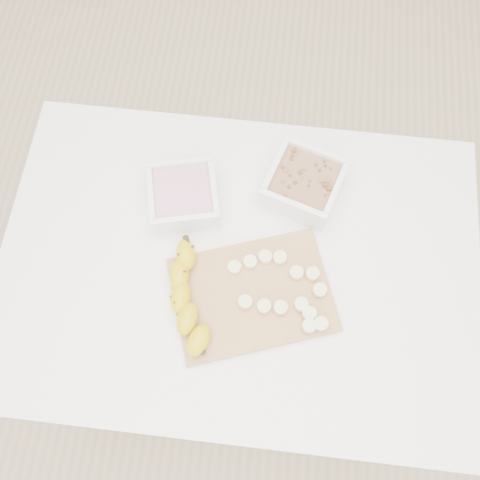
# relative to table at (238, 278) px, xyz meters

# --- Properties ---
(ground) EXTENTS (3.50, 3.50, 0.00)m
(ground) POSITION_rel_table_xyz_m (0.00, 0.00, -0.65)
(ground) COLOR #C6AD89
(ground) RESTS_ON ground
(table) EXTENTS (1.00, 0.70, 0.75)m
(table) POSITION_rel_table_xyz_m (0.00, 0.00, 0.00)
(table) COLOR white
(table) RESTS_ON ground
(bowl_yogurt) EXTENTS (0.17, 0.17, 0.07)m
(bowl_yogurt) POSITION_rel_table_xyz_m (-0.13, 0.13, 0.13)
(bowl_yogurt) COLOR white
(bowl_yogurt) RESTS_ON table
(bowl_granola) EXTENTS (0.19, 0.19, 0.07)m
(bowl_granola) POSITION_rel_table_xyz_m (0.12, 0.18, 0.13)
(bowl_granola) COLOR white
(bowl_granola) RESTS_ON table
(cutting_board) EXTENTS (0.37, 0.31, 0.01)m
(cutting_board) POSITION_rel_table_xyz_m (0.04, -0.06, 0.10)
(cutting_board) COLOR #B47B4A
(cutting_board) RESTS_ON table
(banana) EXTENTS (0.08, 0.23, 0.04)m
(banana) POSITION_rel_table_xyz_m (-0.09, -0.10, 0.13)
(banana) COLOR gold
(banana) RESTS_ON cutting_board
(banana_slices) EXTENTS (0.21, 0.16, 0.02)m
(banana_slices) POSITION_rel_table_xyz_m (0.10, -0.05, 0.12)
(banana_slices) COLOR #F4EBB7
(banana_slices) RESTS_ON cutting_board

